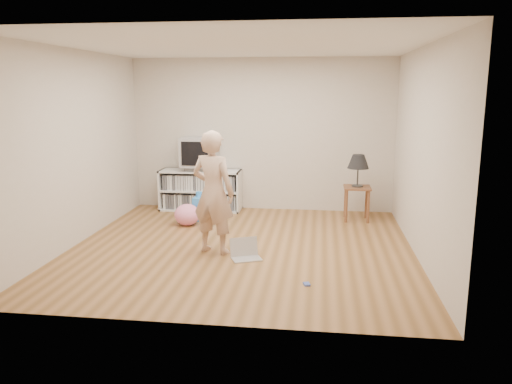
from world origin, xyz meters
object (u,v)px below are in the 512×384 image
at_px(plush_blue, 207,208).
at_px(crt_tv, 200,152).
at_px(media_unit, 201,190).
at_px(side_table, 357,195).
at_px(dvd_deck, 200,168).
at_px(person, 213,193).
at_px(laptop, 245,253).
at_px(plush_pink, 187,215).
at_px(table_lamp, 358,162).

bearing_deg(plush_blue, crt_tv, 113.58).
xyz_separation_m(media_unit, plush_blue, (0.26, -0.67, -0.16)).
distance_m(crt_tv, side_table, 2.75).
bearing_deg(dvd_deck, media_unit, 90.00).
bearing_deg(person, media_unit, -55.17).
xyz_separation_m(laptop, plush_pink, (-1.13, 1.41, 0.10)).
bearing_deg(dvd_deck, plush_blue, -68.61).
distance_m(dvd_deck, laptop, 2.78).
distance_m(person, plush_pink, 1.55).
bearing_deg(table_lamp, media_unit, 171.73).
xyz_separation_m(media_unit, dvd_deck, (0.00, -0.02, 0.39)).
xyz_separation_m(table_lamp, person, (-1.93, -1.89, -0.15)).
bearing_deg(crt_tv, dvd_deck, 90.00).
bearing_deg(laptop, crt_tv, 91.46).
xyz_separation_m(dvd_deck, side_table, (2.65, -0.37, -0.32)).
relative_size(media_unit, plush_blue, 3.06).
height_order(dvd_deck, person, person).
bearing_deg(plush_pink, laptop, -51.44).
height_order(media_unit, laptop, media_unit).
bearing_deg(plush_blue, side_table, 8.90).
height_order(side_table, person, person).
height_order(media_unit, plush_blue, media_unit).
xyz_separation_m(table_lamp, laptop, (-1.50, -2.06, -0.87)).
height_order(crt_tv, laptop, crt_tv).
bearing_deg(person, table_lamp, -118.37).
bearing_deg(person, plush_pink, -43.56).
bearing_deg(crt_tv, table_lamp, -7.87).
distance_m(media_unit, plush_pink, 1.05).
bearing_deg(table_lamp, dvd_deck, 172.06).
relative_size(crt_tv, plush_pink, 1.54).
distance_m(side_table, plush_blue, 2.42).
height_order(table_lamp, person, person).
relative_size(crt_tv, table_lamp, 1.17).
bearing_deg(media_unit, plush_pink, -88.35).
bearing_deg(media_unit, dvd_deck, -90.00).
bearing_deg(person, plush_blue, -56.60).
bearing_deg(side_table, laptop, -125.96).
distance_m(side_table, laptop, 2.57).
height_order(crt_tv, plush_pink, crt_tv).
relative_size(side_table, table_lamp, 1.07).
relative_size(table_lamp, person, 0.33).
height_order(crt_tv, side_table, crt_tv).
bearing_deg(plush_blue, media_unit, 113.03).
relative_size(media_unit, table_lamp, 2.72).
height_order(side_table, plush_pink, side_table).
bearing_deg(crt_tv, media_unit, 90.00).
distance_m(table_lamp, person, 2.71).
distance_m(dvd_deck, crt_tv, 0.29).
xyz_separation_m(side_table, table_lamp, (-0.00, 0.00, 0.53)).
xyz_separation_m(media_unit, person, (0.72, -2.28, 0.44)).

